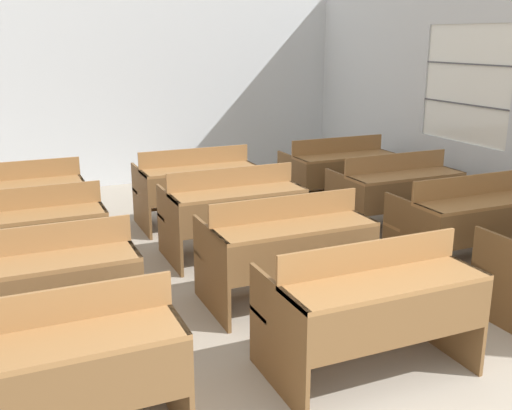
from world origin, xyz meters
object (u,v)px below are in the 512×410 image
bench_second_center (287,247)px  bench_back_left (18,202)px  bench_second_right (469,220)px  bench_second_left (39,285)px  bench_back_center (196,185)px  bench_third_right (396,191)px  wastepaper_bin (358,176)px  bench_third_center (233,210)px  bench_front_left (52,368)px  bench_back_right (338,170)px  bench_third_left (26,236)px  bench_front_center (371,305)px

bench_second_center → bench_back_left: (-1.91, 2.30, 0.00)m
bench_second_right → bench_second_left: bearing=-179.9°
bench_back_left → bench_back_center: size_ratio=1.00×
bench_second_left → bench_back_center: bearing=51.0°
bench_third_right → bench_second_center: bearing=-149.3°
bench_second_center → bench_back_center: bearing=90.4°
wastepaper_bin → bench_second_right: bearing=-104.3°
bench_third_center → wastepaper_bin: (2.64, 1.86, -0.30)m
bench_back_left → bench_second_center: bearing=-50.3°
bench_second_left → bench_second_center: bearing=0.6°
bench_front_left → bench_back_right: 5.08m
bench_third_left → bench_second_right: bearing=-16.8°
bench_second_center → bench_third_center: 1.15m
bench_back_left → bench_second_left: bearing=-89.1°
bench_third_left → bench_third_center: (1.88, 0.03, 0.00)m
bench_second_right → bench_third_left: (-3.75, 1.14, 0.00)m
bench_back_right → bench_back_center: bearing=-179.9°
bench_third_right → bench_back_left: bearing=162.7°
bench_second_right → bench_third_right: 1.13m
bench_front_center → bench_second_left: same height
bench_back_center → bench_third_left: bearing=-148.5°
bench_second_left → bench_third_center: 2.20m
bench_front_left → bench_back_right: (3.75, 3.43, 0.00)m
bench_back_left → bench_back_right: same height
bench_third_left → wastepaper_bin: size_ratio=3.83×
bench_back_center → bench_third_right: bearing=-31.5°
bench_front_center → bench_second_left: size_ratio=1.00×
bench_second_center → bench_back_right: 2.93m
bench_back_center → bench_second_left: bearing=-129.0°
bench_third_center → bench_third_right: bearing=-1.1°
bench_second_center → bench_third_right: size_ratio=1.00×
bench_front_center → bench_third_right: bearing=50.7°
bench_third_left → bench_back_right: same height
bench_second_left → bench_back_right: size_ratio=1.00×
bench_front_left → bench_third_left: bearing=89.8°
wastepaper_bin → bench_back_right: bearing=-136.7°
bench_second_center → bench_second_left: bearing=-179.4°
bench_back_center → wastepaper_bin: size_ratio=3.83×
bench_back_left → bench_back_right: 3.76m
bench_back_left → bench_front_left: bearing=-89.8°
bench_front_left → bench_third_center: bearing=50.7°
bench_front_left → bench_back_center: same height
bench_second_center → bench_back_right: bearing=50.9°
bench_second_center → bench_second_right: 1.86m
bench_back_right → wastepaper_bin: bearing=43.3°
bench_second_left → bench_second_center: same height
bench_back_right → bench_front_left: bearing=-137.5°
bench_second_center → bench_third_left: bearing=149.3°
bench_front_left → bench_third_right: same height
bench_second_center → bench_back_right: same height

